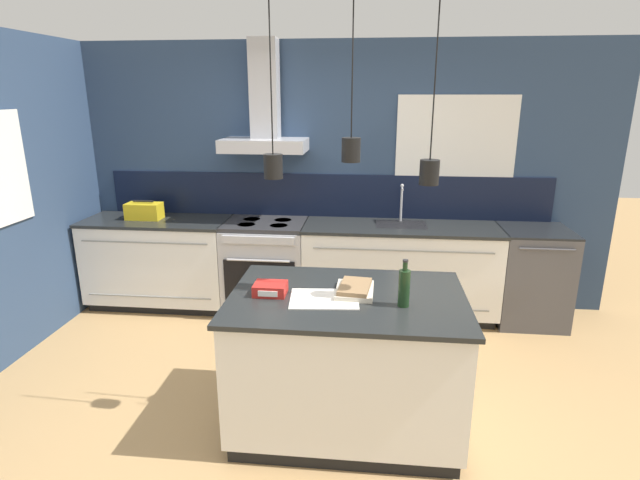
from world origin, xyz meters
TOP-DOWN VIEW (x-y plane):
  - ground_plane at (0.00, 0.00)m, footprint 16.00×16.00m
  - wall_back at (-0.02, 2.00)m, footprint 5.60×2.21m
  - wall_left at (-2.43, 0.70)m, footprint 0.08×3.80m
  - counter_run_left at (-1.66, 1.69)m, footprint 1.43×0.64m
  - counter_run_sink at (0.76, 1.69)m, footprint 1.85×0.64m
  - oven_range at (-0.56, 1.69)m, footprint 0.79×0.66m
  - dishwasher at (1.99, 1.69)m, footprint 0.62×0.65m
  - kitchen_island at (0.34, -0.06)m, footprint 1.46×1.00m
  - bottle_on_island at (0.67, -0.18)m, footprint 0.07×0.07m
  - book_stack at (0.38, -0.02)m, footprint 0.24×0.31m
  - red_supply_box at (-0.14, -0.09)m, footprint 0.20×0.16m
  - paper_pile at (0.20, -0.13)m, footprint 0.44×0.35m
  - yellow_toolbox at (-1.77, 1.69)m, footprint 0.34×0.18m

SIDE VIEW (x-z plane):
  - ground_plane at x=0.00m, z-range 0.00..0.00m
  - oven_range at x=-0.56m, z-range 0.00..0.91m
  - dishwasher at x=1.99m, z-range 0.00..0.91m
  - kitchen_island at x=0.34m, z-range 0.00..0.91m
  - counter_run_left at x=-1.66m, z-range 0.01..0.92m
  - counter_run_sink at x=0.76m, z-range -0.18..1.10m
  - paper_pile at x=0.20m, z-range 0.91..0.92m
  - book_stack at x=0.38m, z-range 0.91..0.97m
  - red_supply_box at x=-0.14m, z-range 0.91..0.98m
  - yellow_toolbox at x=-1.77m, z-range 0.90..1.09m
  - bottle_on_island at x=0.67m, z-range 0.88..1.17m
  - wall_left at x=-2.43m, z-range 0.00..2.60m
  - wall_back at x=-0.02m, z-range 0.06..2.66m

